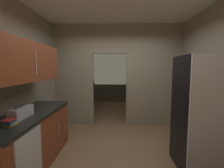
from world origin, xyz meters
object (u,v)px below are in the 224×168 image
(dishwasher, at_px, (30,164))
(boombox, at_px, (21,112))
(refrigerator, at_px, (203,113))
(book_stack, at_px, (10,122))

(dishwasher, xyz_separation_m, boombox, (-0.30, 0.35, 0.56))
(refrigerator, relative_size, boombox, 4.22)
(boombox, xyz_separation_m, book_stack, (0.04, -0.31, -0.04))
(dishwasher, height_order, boombox, boombox)
(dishwasher, bearing_deg, book_stack, 169.63)
(refrigerator, xyz_separation_m, boombox, (-2.75, -0.29, 0.07))
(dishwasher, relative_size, boombox, 1.94)
(refrigerator, height_order, book_stack, refrigerator)
(dishwasher, distance_m, boombox, 0.73)
(dishwasher, bearing_deg, refrigerator, 14.70)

